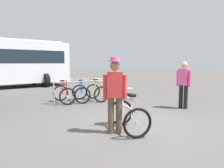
# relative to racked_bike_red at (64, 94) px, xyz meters

# --- Properties ---
(ground_plane) EXTENTS (80.00, 80.00, 0.00)m
(ground_plane) POSITION_rel_racked_bike_red_xyz_m (0.77, -3.91, -0.37)
(ground_plane) COLOR #514F4C
(bike_rack_rail) EXTENTS (2.50, 0.27, 0.88)m
(bike_rack_rail) POSITION_rel_racked_bike_red_xyz_m (0.79, -0.25, 0.27)
(bike_rack_rail) COLOR #99999E
(bike_rack_rail) RESTS_ON ground
(racked_bike_red) EXTENTS (0.67, 1.12, 0.98)m
(racked_bike_red) POSITION_rel_racked_bike_red_xyz_m (0.00, 0.00, 0.00)
(racked_bike_red) COLOR black
(racked_bike_red) RESTS_ON ground
(racked_bike_blue) EXTENTS (0.90, 1.24, 0.98)m
(racked_bike_blue) POSITION_rel_racked_bike_red_xyz_m (0.70, -0.06, 0.00)
(racked_bike_blue) COLOR black
(racked_bike_blue) RESTS_ON ground
(racked_bike_yellow) EXTENTS (0.72, 1.13, 0.97)m
(racked_bike_yellow) POSITION_rel_racked_bike_red_xyz_m (1.39, -0.12, -0.00)
(racked_bike_yellow) COLOR black
(racked_bike_yellow) RESTS_ON ground
(featured_bicycle) EXTENTS (0.84, 1.23, 0.97)m
(featured_bicycle) POSITION_rel_racked_bike_red_xyz_m (0.38, -4.18, 0.08)
(featured_bicycle) COLOR black
(featured_bicycle) RESTS_ON ground
(person_with_featured_bike) EXTENTS (0.48, 0.33, 1.72)m
(person_with_featured_bike) POSITION_rel_racked_bike_red_xyz_m (0.01, -4.25, 0.58)
(person_with_featured_bike) COLOR brown
(person_with_featured_bike) RESTS_ON ground
(pedestrian_with_backpack) EXTENTS (0.40, 0.51, 1.64)m
(pedestrian_with_backpack) POSITION_rel_racked_bike_red_xyz_m (3.45, -3.00, 0.57)
(pedestrian_with_backpack) COLOR black
(pedestrian_with_backpack) RESTS_ON ground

